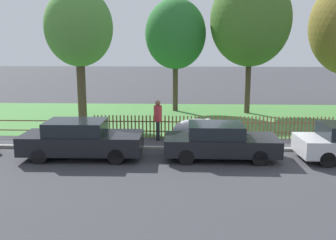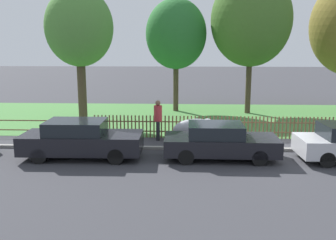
% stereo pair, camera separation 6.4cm
% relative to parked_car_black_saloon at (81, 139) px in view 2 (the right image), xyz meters
% --- Properties ---
extents(ground_plane, '(120.00, 120.00, 0.00)m').
position_rel_parked_car_black_saloon_xyz_m(ground_plane, '(6.50, 1.15, -0.72)').
color(ground_plane, '#38383D').
extents(kerb_stone, '(42.64, 0.20, 0.12)m').
position_rel_parked_car_black_saloon_xyz_m(kerb_stone, '(6.50, 1.25, -0.66)').
color(kerb_stone, gray).
rests_on(kerb_stone, ground).
extents(grass_strip, '(42.64, 9.93, 0.01)m').
position_rel_parked_car_black_saloon_xyz_m(grass_strip, '(6.50, 8.21, -0.71)').
color(grass_strip, '#477F3D').
rests_on(grass_strip, ground).
extents(park_fence, '(42.64, 0.05, 1.03)m').
position_rel_parked_car_black_saloon_xyz_m(park_fence, '(6.50, 3.25, -0.20)').
color(park_fence, brown).
rests_on(park_fence, ground).
extents(parked_car_black_saloon, '(4.48, 1.80, 1.43)m').
position_rel_parked_car_black_saloon_xyz_m(parked_car_black_saloon, '(0.00, 0.00, 0.00)').
color(parked_car_black_saloon, black).
rests_on(parked_car_black_saloon, ground).
extents(parked_car_navy_estate, '(4.18, 1.78, 1.33)m').
position_rel_parked_car_black_saloon_xyz_m(parked_car_navy_estate, '(5.19, 0.10, -0.05)').
color(parked_car_navy_estate, black).
rests_on(parked_car_navy_estate, ground).
extents(covered_motorcycle, '(2.02, 0.82, 1.16)m').
position_rel_parked_car_black_saloon_xyz_m(covered_motorcycle, '(4.43, 1.89, -0.03)').
color(covered_motorcycle, black).
rests_on(covered_motorcycle, ground).
extents(tree_nearest_kerb, '(3.51, 3.51, 7.09)m').
position_rel_parked_car_black_saloon_xyz_m(tree_nearest_kerb, '(-1.59, 6.17, 4.31)').
color(tree_nearest_kerb, '#473828').
rests_on(tree_nearest_kerb, ground).
extents(tree_behind_motorcycle, '(3.78, 3.78, 7.02)m').
position_rel_parked_car_black_saloon_xyz_m(tree_behind_motorcycle, '(3.31, 10.39, 4.12)').
color(tree_behind_motorcycle, '#473828').
rests_on(tree_behind_motorcycle, ground).
extents(tree_mid_park, '(4.81, 4.81, 8.41)m').
position_rel_parked_car_black_saloon_xyz_m(tree_mid_park, '(7.80, 9.81, 4.91)').
color(tree_mid_park, '#473828').
rests_on(tree_mid_park, ground).
extents(pedestrian_near_fence, '(0.37, 0.42, 1.79)m').
position_rel_parked_car_black_saloon_xyz_m(pedestrian_near_fence, '(2.70, 2.82, 0.29)').
color(pedestrian_near_fence, black).
rests_on(pedestrian_near_fence, ground).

